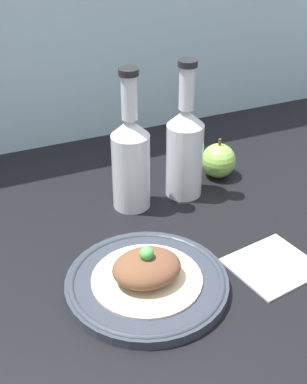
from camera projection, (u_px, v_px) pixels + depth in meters
ground_plane at (172, 268)px, 94.94cm from camera, size 180.00×110.00×4.00cm
plate at (147, 283)px, 87.00cm from camera, size 26.71×26.71×1.99cm
plated_food at (147, 270)px, 85.57cm from camera, size 18.09×18.09×6.55cm
cider_bottle_left at (132, 158)px, 103.26cm from camera, size 7.49×7.49×28.59cm
cider_bottle_right at (185, 148)px, 107.14cm from camera, size 7.49×7.49×28.59cm
apple at (218, 161)px, 116.85cm from camera, size 7.59×7.59×9.04cm
napkin at (273, 265)px, 91.91cm from camera, size 15.61×14.71×0.80cm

